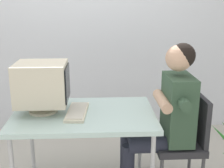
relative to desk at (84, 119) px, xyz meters
name	(u,v)px	position (x,y,z in m)	size (l,w,h in m)	color
wall_back	(111,13)	(0.30, 1.40, 0.81)	(8.00, 0.10, 3.00)	silver
desk	(84,119)	(0.00, 0.00, 0.00)	(1.19, 0.79, 0.74)	#B7B7BC
crt_monitor	(42,84)	(-0.34, 0.05, 0.30)	(0.43, 0.37, 0.42)	beige
keyboard	(77,112)	(-0.06, -0.01, 0.07)	(0.19, 0.43, 0.03)	beige
office_chair	(186,138)	(0.89, -0.01, -0.20)	(0.41, 0.41, 0.87)	#4C4C51
person_seated	(166,113)	(0.70, -0.01, 0.04)	(0.72, 0.59, 1.33)	#334C38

